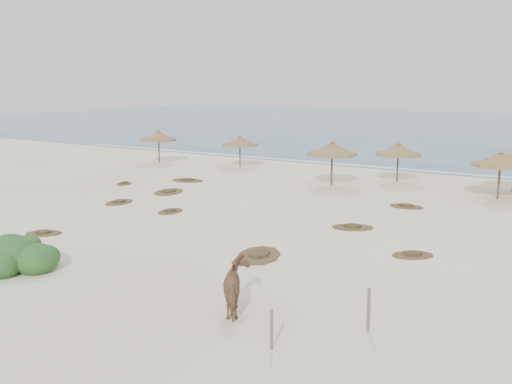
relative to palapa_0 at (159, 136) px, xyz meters
The scene contains 22 objects.
ground 26.77m from the palapa_0, 44.31° to the right, with size 160.00×160.00×0.00m, color white.
ocean 59.56m from the palapa_0, 71.29° to the left, with size 200.00×100.00×0.01m, color navy.
foam_line 20.59m from the palapa_0, 21.11° to the left, with size 70.00×0.60×0.01m, color silver.
palapa_0 is the anchor object (origin of this frame).
palapa_1 7.71m from the palapa_0, 10.72° to the left, with size 3.10×3.10×2.73m.
palapa_2 17.79m from the palapa_0, ahead, with size 3.92×3.92×3.13m.
palapa_3 21.06m from the palapa_0, ahead, with size 3.44×3.44×2.89m.
palapa_4 28.11m from the palapa_0, ahead, with size 3.59×3.59×3.02m.
horse 34.33m from the palapa_0, 44.38° to the right, with size 0.87×1.91×1.61m, color #8D6240.
fence_post_near 36.93m from the palapa_0, 43.80° to the right, with size 0.08×0.08×1.10m, color #645A4B.
fence_post_far 36.61m from the palapa_0, 39.22° to the right, with size 0.09×0.09×1.25m, color #645A4B.
bush 29.30m from the palapa_0, 58.75° to the right, with size 3.33×2.93×1.49m.
scrub_0 17.42m from the palapa_0, 55.99° to the right, with size 1.36×1.99×0.16m.
scrub_1 14.52m from the palapa_0, 45.94° to the right, with size 2.26×2.90×0.16m.
scrub_2 20.18m from the palapa_0, 46.64° to the right, with size 1.18×1.73×0.16m.
scrub_3 26.68m from the palapa_0, 28.16° to the right, with size 2.39×2.08×0.16m.
scrub_4 31.42m from the palapa_0, 29.57° to the right, with size 2.05×1.99×0.16m.
scrub_6 10.59m from the palapa_0, 37.32° to the right, with size 2.65×1.95×0.16m.
scrub_7 25.13m from the palapa_0, 15.16° to the right, with size 1.95×1.30×0.16m.
scrub_8 11.27m from the palapa_0, 60.88° to the right, with size 1.49×1.75×0.16m.
scrub_9 29.04m from the palapa_0, 40.46° to the right, with size 2.42×3.01×0.16m.
scrub_11 24.37m from the palapa_0, 60.85° to the right, with size 1.99×1.83×0.16m.
Camera 1 is at (14.58, -18.84, 6.84)m, focal length 40.00 mm.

